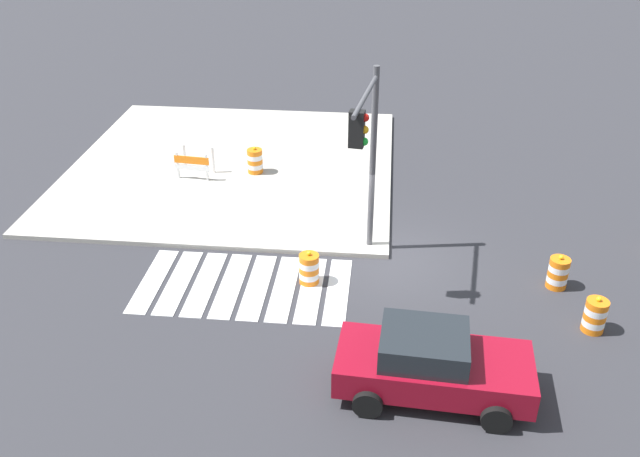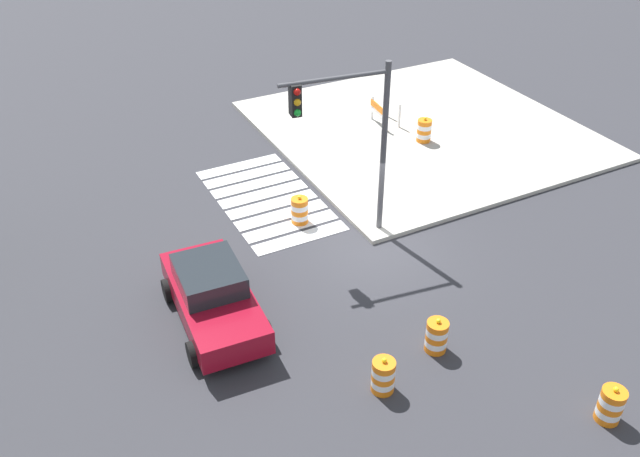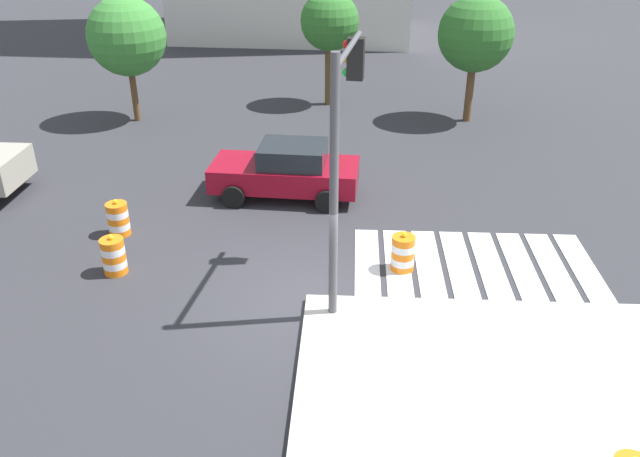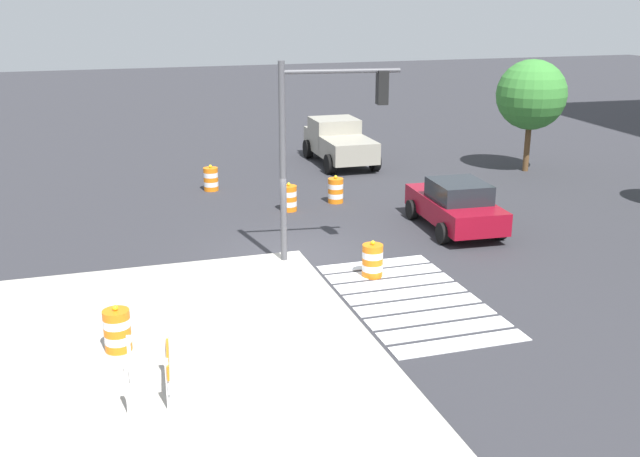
{
  "view_description": "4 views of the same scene",
  "coord_description": "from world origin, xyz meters",
  "px_view_note": "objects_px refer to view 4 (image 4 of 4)",
  "views": [
    {
      "loc": [
        0.31,
        17.31,
        10.85
      ],
      "look_at": [
        1.92,
        1.27,
        1.67
      ],
      "focal_mm": 38.39,
      "sensor_mm": 36.0,
      "label": 1
    },
    {
      "loc": [
        -14.39,
        9.31,
        12.19
      ],
      "look_at": [
        0.18,
        1.75,
        1.07
      ],
      "focal_mm": 37.78,
      "sensor_mm": 36.0,
      "label": 2
    },
    {
      "loc": [
        0.92,
        -11.99,
        8.17
      ],
      "look_at": [
        0.18,
        2.32,
        0.6
      ],
      "focal_mm": 36.2,
      "sensor_mm": 36.0,
      "label": 3
    },
    {
      "loc": [
        19.8,
        -5.53,
        7.31
      ],
      "look_at": [
        0.15,
        0.6,
        0.82
      ],
      "focal_mm": 41.89,
      "sensor_mm": 36.0,
      "label": 4
    }
  ],
  "objects_px": {
    "traffic_barrel_crosswalk_end": "(336,190)",
    "traffic_barrel_on_sidewalk": "(117,330)",
    "traffic_barrel_near_corner": "(289,198)",
    "traffic_barrel_median_near": "(372,261)",
    "traffic_barrel_median_far": "(211,179)",
    "street_tree_streetside_mid": "(531,95)",
    "sports_car": "(456,205)",
    "pickup_truck": "(338,141)",
    "traffic_light_pole": "(324,126)",
    "construction_barricade": "(159,367)"
  },
  "relations": [
    {
      "from": "traffic_barrel_crosswalk_end",
      "to": "traffic_barrel_on_sidewalk",
      "type": "xyz_separation_m",
      "value": [
        10.17,
        -8.2,
        0.15
      ]
    },
    {
      "from": "traffic_barrel_near_corner",
      "to": "traffic_barrel_median_near",
      "type": "bearing_deg",
      "value": 4.06
    },
    {
      "from": "traffic_barrel_median_far",
      "to": "street_tree_streetside_mid",
      "type": "height_order",
      "value": "street_tree_streetside_mid"
    },
    {
      "from": "sports_car",
      "to": "traffic_barrel_median_far",
      "type": "relative_size",
      "value": 4.32
    },
    {
      "from": "traffic_barrel_on_sidewalk",
      "to": "traffic_barrel_median_far",
      "type": "bearing_deg",
      "value": 162.67
    },
    {
      "from": "traffic_barrel_median_near",
      "to": "traffic_barrel_near_corner",
      "type": "bearing_deg",
      "value": -175.94
    },
    {
      "from": "sports_car",
      "to": "traffic_barrel_median_near",
      "type": "distance_m",
      "value": 5.19
    },
    {
      "from": "pickup_truck",
      "to": "traffic_barrel_on_sidewalk",
      "type": "xyz_separation_m",
      "value": [
        16.57,
        -10.45,
        -0.37
      ]
    },
    {
      "from": "traffic_barrel_near_corner",
      "to": "traffic_barrel_on_sidewalk",
      "type": "distance_m",
      "value": 11.52
    },
    {
      "from": "traffic_light_pole",
      "to": "street_tree_streetside_mid",
      "type": "height_order",
      "value": "traffic_light_pole"
    },
    {
      "from": "sports_car",
      "to": "street_tree_streetside_mid",
      "type": "height_order",
      "value": "street_tree_streetside_mid"
    },
    {
      "from": "construction_barricade",
      "to": "street_tree_streetside_mid",
      "type": "distance_m",
      "value": 22.62
    },
    {
      "from": "traffic_barrel_median_near",
      "to": "construction_barricade",
      "type": "xyz_separation_m",
      "value": [
        4.9,
        -6.12,
        0.27
      ]
    },
    {
      "from": "traffic_light_pole",
      "to": "traffic_barrel_on_sidewalk",
      "type": "bearing_deg",
      "value": -54.14
    },
    {
      "from": "traffic_barrel_on_sidewalk",
      "to": "construction_barricade",
      "type": "height_order",
      "value": "traffic_barrel_on_sidewalk"
    },
    {
      "from": "traffic_barrel_crosswalk_end",
      "to": "construction_barricade",
      "type": "xyz_separation_m",
      "value": [
        12.29,
        -7.54,
        0.27
      ]
    },
    {
      "from": "sports_car",
      "to": "traffic_barrel_near_corner",
      "type": "height_order",
      "value": "sports_car"
    },
    {
      "from": "pickup_truck",
      "to": "traffic_barrel_median_near",
      "type": "bearing_deg",
      "value": -14.87
    },
    {
      "from": "traffic_barrel_on_sidewalk",
      "to": "street_tree_streetside_mid",
      "type": "bearing_deg",
      "value": 125.51
    },
    {
      "from": "traffic_barrel_near_corner",
      "to": "street_tree_streetside_mid",
      "type": "distance_m",
      "value": 12.06
    },
    {
      "from": "traffic_barrel_median_near",
      "to": "traffic_light_pole",
      "type": "xyz_separation_m",
      "value": [
        -1.47,
        -0.91,
        3.46
      ]
    },
    {
      "from": "sports_car",
      "to": "street_tree_streetside_mid",
      "type": "relative_size",
      "value": 0.93
    },
    {
      "from": "construction_barricade",
      "to": "traffic_light_pole",
      "type": "bearing_deg",
      "value": 140.7
    },
    {
      "from": "traffic_light_pole",
      "to": "traffic_barrel_median_near",
      "type": "bearing_deg",
      "value": 31.66
    },
    {
      "from": "traffic_barrel_on_sidewalk",
      "to": "construction_barricade",
      "type": "distance_m",
      "value": 2.23
    },
    {
      "from": "traffic_barrel_near_corner",
      "to": "traffic_barrel_on_sidewalk",
      "type": "height_order",
      "value": "traffic_barrel_on_sidewalk"
    },
    {
      "from": "sports_car",
      "to": "street_tree_streetside_mid",
      "type": "bearing_deg",
      "value": 134.39
    },
    {
      "from": "pickup_truck",
      "to": "traffic_barrel_median_near",
      "type": "relative_size",
      "value": 5.08
    },
    {
      "from": "construction_barricade",
      "to": "street_tree_streetside_mid",
      "type": "xyz_separation_m",
      "value": [
        -14.71,
        16.99,
        2.53
      ]
    },
    {
      "from": "pickup_truck",
      "to": "street_tree_streetside_mid",
      "type": "relative_size",
      "value": 1.09
    },
    {
      "from": "traffic_barrel_on_sidewalk",
      "to": "traffic_light_pole",
      "type": "distance_m",
      "value": 7.97
    },
    {
      "from": "sports_car",
      "to": "street_tree_streetside_mid",
      "type": "distance_m",
      "value": 9.79
    },
    {
      "from": "traffic_barrel_median_near",
      "to": "traffic_barrel_on_sidewalk",
      "type": "distance_m",
      "value": 7.33
    },
    {
      "from": "traffic_barrel_median_far",
      "to": "pickup_truck",
      "type": "bearing_deg",
      "value": 117.62
    },
    {
      "from": "traffic_barrel_median_near",
      "to": "traffic_light_pole",
      "type": "distance_m",
      "value": 3.86
    },
    {
      "from": "traffic_barrel_on_sidewalk",
      "to": "traffic_barrel_near_corner",
      "type": "bearing_deg",
      "value": 146.86
    },
    {
      "from": "traffic_barrel_near_corner",
      "to": "traffic_barrel_on_sidewalk",
      "type": "bearing_deg",
      "value": -33.14
    },
    {
      "from": "sports_car",
      "to": "traffic_barrel_median_near",
      "type": "height_order",
      "value": "sports_car"
    },
    {
      "from": "traffic_barrel_near_corner",
      "to": "traffic_light_pole",
      "type": "xyz_separation_m",
      "value": [
        5.39,
        -0.42,
        3.46
      ]
    },
    {
      "from": "traffic_barrel_median_far",
      "to": "traffic_barrel_median_near",
      "type": "bearing_deg",
      "value": 14.11
    },
    {
      "from": "pickup_truck",
      "to": "construction_barricade",
      "type": "xyz_separation_m",
      "value": [
        18.7,
        -9.78,
        -0.25
      ]
    },
    {
      "from": "traffic_barrel_crosswalk_end",
      "to": "traffic_barrel_median_near",
      "type": "relative_size",
      "value": 1.0
    },
    {
      "from": "construction_barricade",
      "to": "street_tree_streetside_mid",
      "type": "height_order",
      "value": "street_tree_streetside_mid"
    },
    {
      "from": "pickup_truck",
      "to": "traffic_barrel_median_near",
      "type": "height_order",
      "value": "pickup_truck"
    },
    {
      "from": "sports_car",
      "to": "pickup_truck",
      "type": "bearing_deg",
      "value": -177.71
    },
    {
      "from": "traffic_barrel_median_near",
      "to": "traffic_barrel_median_far",
      "type": "distance_m",
      "value": 10.83
    },
    {
      "from": "traffic_light_pole",
      "to": "traffic_barrel_crosswalk_end",
      "type": "bearing_deg",
      "value": 158.56
    },
    {
      "from": "sports_car",
      "to": "traffic_light_pole",
      "type": "relative_size",
      "value": 0.8
    },
    {
      "from": "street_tree_streetside_mid",
      "to": "traffic_barrel_median_near",
      "type": "bearing_deg",
      "value": -47.91
    },
    {
      "from": "sports_car",
      "to": "construction_barricade",
      "type": "relative_size",
      "value": 3.37
    }
  ]
}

